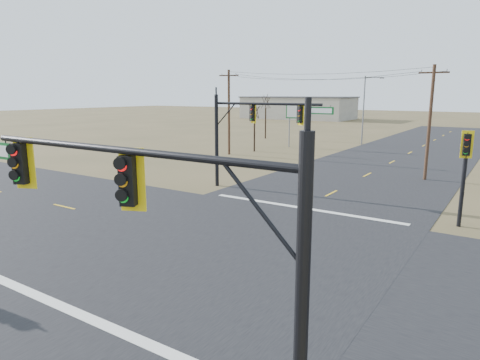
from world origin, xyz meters
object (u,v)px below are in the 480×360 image
(utility_pole_near, at_px, (430,121))
(utility_pole_far, at_px, (229,111))
(bare_tree_b, at_px, (266,101))
(mast_arm_near, at_px, (126,199))
(mast_arm_far, at_px, (254,122))
(highway_sign, at_px, (297,116))
(streetlight_c, at_px, (365,107))
(pedestal_signal_ne, at_px, (465,159))
(bare_tree_a, at_px, (255,110))

(utility_pole_near, height_order, utility_pole_far, utility_pole_far)
(bare_tree_b, bearing_deg, mast_arm_near, -63.17)
(mast_arm_far, bearing_deg, highway_sign, 131.89)
(mast_arm_far, xyz_separation_m, utility_pole_far, (-11.70, 13.96, -0.01))
(mast_arm_near, xyz_separation_m, highway_sign, (-16.32, 42.19, -0.57))
(bare_tree_b, bearing_deg, streetlight_c, 0.94)
(pedestal_signal_ne, xyz_separation_m, bare_tree_a, (-23.58, 18.86, 1.25))
(utility_pole_far, distance_m, highway_sign, 10.26)
(utility_pole_near, bearing_deg, mast_arm_far, -130.77)
(highway_sign, distance_m, bare_tree_b, 11.63)
(utility_pole_far, bearing_deg, streetlight_c, 61.05)
(pedestal_signal_ne, xyz_separation_m, highway_sign, (-21.01, 24.80, 0.38))
(pedestal_signal_ne, relative_size, utility_pole_near, 0.56)
(utility_pole_far, height_order, bare_tree_a, utility_pole_far)
(streetlight_c, bearing_deg, mast_arm_far, -77.84)
(mast_arm_near, xyz_separation_m, pedestal_signal_ne, (4.68, 17.39, -0.95))
(mast_arm_far, relative_size, bare_tree_a, 1.47)
(mast_arm_near, distance_m, utility_pole_near, 29.35)
(mast_arm_far, relative_size, highway_sign, 1.63)
(utility_pole_near, height_order, bare_tree_b, utility_pole_near)
(utility_pole_near, distance_m, utility_pole_far, 21.14)
(bare_tree_b, bearing_deg, highway_sign, -40.32)
(pedestal_signal_ne, bearing_deg, bare_tree_a, 126.99)
(utility_pole_far, bearing_deg, bare_tree_a, 73.72)
(streetlight_c, xyz_separation_m, bare_tree_a, (-8.49, -13.63, -0.20))
(bare_tree_a, bearing_deg, mast_arm_near, -62.47)
(mast_arm_near, relative_size, bare_tree_b, 1.50)
(streetlight_c, height_order, bare_tree_a, streetlight_c)
(highway_sign, height_order, bare_tree_b, bare_tree_b)
(mast_arm_near, xyz_separation_m, bare_tree_a, (-18.89, 36.25, 0.30))
(utility_pole_far, distance_m, streetlight_c, 19.72)
(mast_arm_far, height_order, bare_tree_a, mast_arm_far)
(utility_pole_near, height_order, bare_tree_a, utility_pole_near)
(highway_sign, distance_m, bare_tree_a, 6.53)
(mast_arm_far, distance_m, streetlight_c, 31.29)
(mast_arm_far, distance_m, highway_sign, 24.88)
(bare_tree_b, bearing_deg, pedestal_signal_ne, -47.27)
(bare_tree_b, bearing_deg, bare_tree_a, -65.11)
(highway_sign, relative_size, bare_tree_b, 0.79)
(highway_sign, bearing_deg, mast_arm_far, -84.17)
(mast_arm_far, relative_size, bare_tree_b, 1.28)
(mast_arm_far, relative_size, streetlight_c, 1.00)
(pedestal_signal_ne, bearing_deg, mast_arm_near, -119.42)
(mast_arm_near, relative_size, pedestal_signal_ne, 2.11)
(pedestal_signal_ne, bearing_deg, mast_arm_far, 159.99)
(highway_sign, xyz_separation_m, bare_tree_b, (-8.78, 7.45, 1.62))
(mast_arm_near, height_order, utility_pole_near, utility_pole_near)
(utility_pole_far, bearing_deg, bare_tree_b, 106.86)
(utility_pole_near, bearing_deg, highway_sign, 143.30)
(mast_arm_near, relative_size, utility_pole_near, 1.18)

